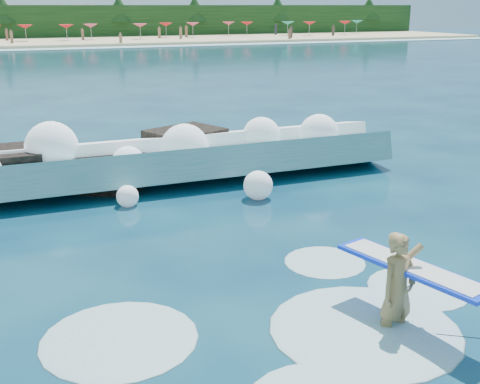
{
  "coord_description": "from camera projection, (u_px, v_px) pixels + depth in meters",
  "views": [
    {
      "loc": [
        -3.11,
        -9.26,
        4.99
      ],
      "look_at": [
        1.5,
        2.0,
        1.2
      ],
      "focal_mm": 45.0,
      "sensor_mm": 36.0,
      "label": 1
    }
  ],
  "objects": [
    {
      "name": "wet_band",
      "position": [
        17.0,
        50.0,
        69.97
      ],
      "size": [
        140.0,
        5.0,
        0.08
      ],
      "primitive_type": "cube",
      "color": "silver",
      "rests_on": "ground"
    },
    {
      "name": "ground",
      "position": [
        205.0,
        296.0,
        10.79
      ],
      "size": [
        200.0,
        200.0,
        0.0
      ],
      "primitive_type": "plane",
      "color": "#082542",
      "rests_on": "ground"
    },
    {
      "name": "beach",
      "position": [
        12.0,
        43.0,
        79.64
      ],
      "size": [
        140.0,
        20.0,
        0.4
      ],
      "primitive_type": "cube",
      "color": "tan",
      "rests_on": "ground"
    },
    {
      "name": "surf_foam",
      "position": [
        324.0,
        330.0,
        9.66
      ],
      "size": [
        9.23,
        5.94,
        0.16
      ],
      "color": "silver",
      "rests_on": "ground"
    },
    {
      "name": "rock_cluster",
      "position": [
        89.0,
        167.0,
        17.51
      ],
      "size": [
        8.32,
        3.57,
        1.51
      ],
      "color": "black",
      "rests_on": "ground"
    },
    {
      "name": "treeline",
      "position": [
        8.0,
        23.0,
        87.79
      ],
      "size": [
        140.0,
        4.0,
        5.0
      ],
      "primitive_type": "cube",
      "color": "black",
      "rests_on": "ground"
    },
    {
      "name": "wave_spray",
      "position": [
        100.0,
        155.0,
        16.78
      ],
      "size": [
        15.08,
        4.18,
        1.97
      ],
      "color": "white",
      "rests_on": "ground"
    },
    {
      "name": "breaking_wave",
      "position": [
        95.0,
        169.0,
        17.03
      ],
      "size": [
        18.08,
        2.81,
        1.56
      ],
      "color": "teal",
      "rests_on": "ground"
    },
    {
      "name": "surfer_with_board",
      "position": [
        401.0,
        286.0,
        9.56
      ],
      "size": [
        1.32,
        3.07,
        1.95
      ],
      "color": "#9A7848",
      "rests_on": "ground"
    },
    {
      "name": "beach_umbrellas",
      "position": [
        10.0,
        27.0,
        80.42
      ],
      "size": [
        113.98,
        6.56,
        0.5
      ],
      "color": "#C83A55",
      "rests_on": "ground"
    }
  ]
}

